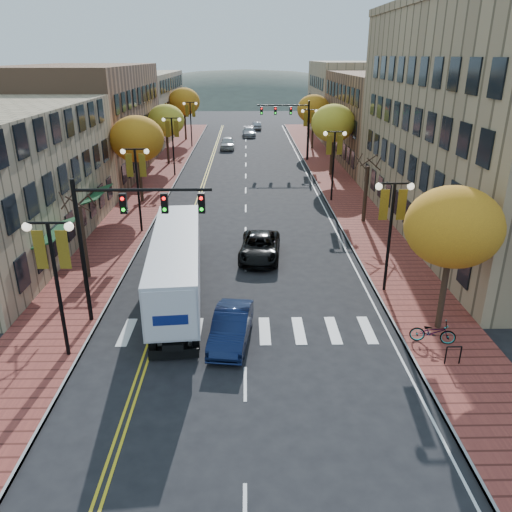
{
  "coord_description": "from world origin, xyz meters",
  "views": [
    {
      "loc": [
        0.12,
        -18.2,
        11.94
      ],
      "look_at": [
        0.57,
        5.89,
        2.2
      ],
      "focal_mm": 35.0,
      "sensor_mm": 36.0,
      "label": 1
    }
  ],
  "objects_px": {
    "semi_truck": "(177,257)",
    "navy_sedan": "(231,327)",
    "black_suv": "(260,247)",
    "bicycle": "(433,332)"
  },
  "relations": [
    {
      "from": "semi_truck",
      "to": "black_suv",
      "type": "distance_m",
      "value": 6.72
    },
    {
      "from": "black_suv",
      "to": "bicycle",
      "type": "bearing_deg",
      "value": -50.01
    },
    {
      "from": "semi_truck",
      "to": "navy_sedan",
      "type": "bearing_deg",
      "value": -64.95
    },
    {
      "from": "semi_truck",
      "to": "black_suv",
      "type": "xyz_separation_m",
      "value": [
        4.48,
        4.83,
        -1.33
      ]
    },
    {
      "from": "semi_truck",
      "to": "black_suv",
      "type": "height_order",
      "value": "semi_truck"
    },
    {
      "from": "semi_truck",
      "to": "bicycle",
      "type": "distance_m",
      "value": 13.13
    },
    {
      "from": "black_suv",
      "to": "navy_sedan",
      "type": "bearing_deg",
      "value": -93.92
    },
    {
      "from": "black_suv",
      "to": "bicycle",
      "type": "relative_size",
      "value": 2.7
    },
    {
      "from": "semi_truck",
      "to": "navy_sedan",
      "type": "xyz_separation_m",
      "value": [
        2.96,
        -5.1,
        -1.34
      ]
    },
    {
      "from": "semi_truck",
      "to": "bicycle",
      "type": "relative_size",
      "value": 7.31
    }
  ]
}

